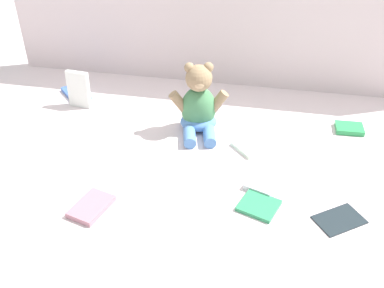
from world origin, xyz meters
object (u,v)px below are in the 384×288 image
(teddy_bear, at_px, (199,106))
(book_case_6, at_px, (76,94))
(book_case_1, at_px, (204,105))
(book_case_3, at_px, (91,207))
(book_case_0, at_px, (349,128))
(book_case_4, at_px, (79,89))
(book_case_7, at_px, (339,219))
(book_case_2, at_px, (256,144))
(book_case_8, at_px, (259,206))
(book_case_5, at_px, (264,182))

(teddy_bear, distance_m, book_case_6, 0.53)
(book_case_1, bearing_deg, book_case_6, 106.79)
(book_case_1, height_order, book_case_3, book_case_3)
(book_case_0, bearing_deg, book_case_4, -91.47)
(book_case_0, height_order, book_case_7, book_case_0)
(book_case_2, relative_size, book_case_4, 1.00)
(book_case_6, height_order, book_case_8, book_case_6)
(book_case_5, distance_m, book_case_6, 0.84)
(book_case_3, distance_m, book_case_6, 0.65)
(book_case_0, bearing_deg, book_case_6, -95.53)
(book_case_1, height_order, book_case_4, book_case_4)
(teddy_bear, relative_size, book_case_2, 1.76)
(book_case_5, bearing_deg, book_case_8, -73.38)
(book_case_2, bearing_deg, book_case_4, -144.83)
(book_case_8, bearing_deg, book_case_2, 25.17)
(book_case_0, xyz_separation_m, book_case_5, (-0.27, -0.34, -0.00))
(book_case_7, bearing_deg, book_case_4, -151.39)
(book_case_0, height_order, book_case_6, book_case_0)
(book_case_0, distance_m, book_case_5, 0.43)
(book_case_4, height_order, book_case_8, book_case_4)
(book_case_0, distance_m, book_case_2, 0.34)
(teddy_bear, xyz_separation_m, book_case_8, (0.23, -0.35, -0.08))
(book_case_5, height_order, book_case_8, book_case_5)
(book_case_1, height_order, book_case_5, book_case_5)
(teddy_bear, bearing_deg, book_case_2, -30.10)
(book_case_6, bearing_deg, book_case_0, 132.03)
(book_case_2, xyz_separation_m, book_case_4, (-0.65, 0.13, 0.06))
(book_case_1, bearing_deg, book_case_5, -133.60)
(book_case_0, distance_m, book_case_8, 0.52)
(book_case_6, bearing_deg, book_case_8, 101.29)
(book_case_5, xyz_separation_m, book_case_8, (-0.01, -0.10, -0.00))
(book_case_0, xyz_separation_m, book_case_3, (-0.72, -0.53, -0.00))
(book_case_2, height_order, book_case_4, book_case_4)
(book_case_0, relative_size, book_case_3, 0.77)
(book_case_0, xyz_separation_m, book_case_2, (-0.30, -0.15, -0.00))
(book_case_3, height_order, book_case_7, book_case_3)
(book_case_2, bearing_deg, book_case_1, -179.35)
(book_case_2, xyz_separation_m, book_case_6, (-0.70, 0.21, 0.00))
(book_case_0, relative_size, book_case_4, 0.66)
(book_case_0, xyz_separation_m, book_case_8, (-0.27, -0.44, -0.00))
(book_case_1, bearing_deg, book_case_4, 115.91)
(book_case_7, bearing_deg, book_case_5, -153.58)
(book_case_1, distance_m, book_case_6, 0.50)
(teddy_bear, relative_size, book_case_8, 2.43)
(book_case_2, xyz_separation_m, book_case_3, (-0.41, -0.38, 0.00))
(book_case_1, xyz_separation_m, book_case_6, (-0.50, -0.01, 0.00))
(teddy_bear, height_order, book_case_0, teddy_bear)
(teddy_bear, height_order, book_case_2, teddy_bear)
(book_case_8, bearing_deg, book_case_5, 15.63)
(book_case_0, relative_size, book_case_8, 0.92)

